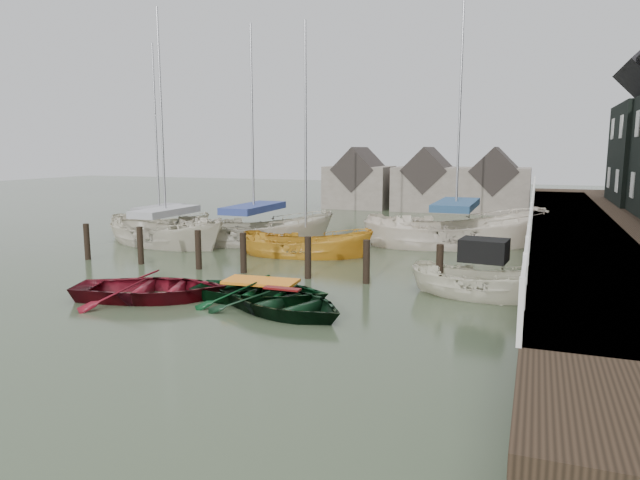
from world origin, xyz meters
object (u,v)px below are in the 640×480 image
at_px(sailboat_b, 254,242).
at_px(sailboat_e, 160,233).
at_px(rowboat_red, 152,299).
at_px(sailboat_d, 455,245).
at_px(rowboat_dkgreen, 282,312).
at_px(sailboat_c, 306,255).
at_px(rowboat_green, 261,301).
at_px(motorboat, 481,294).
at_px(sailboat_a, 167,244).

height_order(sailboat_b, sailboat_e, sailboat_b).
xyz_separation_m(rowboat_red, sailboat_d, (6.88, 12.26, 0.06)).
bearing_deg(sailboat_d, rowboat_dkgreen, 147.46).
relative_size(rowboat_red, sailboat_d, 0.34).
bearing_deg(rowboat_red, sailboat_e, 16.07).
relative_size(sailboat_c, sailboat_e, 0.98).
xyz_separation_m(rowboat_red, rowboat_green, (3.03, 0.90, 0.00)).
bearing_deg(rowboat_dkgreen, sailboat_c, 40.58).
bearing_deg(motorboat, sailboat_a, 78.80).
xyz_separation_m(sailboat_a, sailboat_b, (3.46, 1.74, -0.00)).
relative_size(rowboat_green, rowboat_dkgreen, 0.98).
distance_m(rowboat_dkgreen, sailboat_b, 11.13).
distance_m(rowboat_red, sailboat_d, 14.05).
bearing_deg(sailboat_d, rowboat_green, 141.84).
distance_m(sailboat_a, sailboat_b, 3.88).
bearing_deg(rowboat_dkgreen, sailboat_e, 70.47).
bearing_deg(rowboat_red, motorboat, -87.46).
relative_size(sailboat_b, sailboat_e, 1.06).
height_order(rowboat_green, sailboat_a, sailboat_a).
xyz_separation_m(sailboat_a, sailboat_c, (6.74, -0.13, -0.05)).
bearing_deg(sailboat_a, sailboat_c, -79.42).
distance_m(rowboat_green, motorboat, 6.33).
xyz_separation_m(rowboat_red, rowboat_dkgreen, (4.05, 0.10, 0.00)).
xyz_separation_m(rowboat_dkgreen, sailboat_a, (-9.20, 7.79, 0.06)).
bearing_deg(sailboat_b, sailboat_e, 59.18).
xyz_separation_m(rowboat_red, sailboat_c, (1.60, 7.77, 0.02)).
distance_m(sailboat_a, sailboat_c, 6.74).
bearing_deg(sailboat_a, sailboat_d, -58.39).
height_order(sailboat_b, sailboat_c, sailboat_b).
bearing_deg(sailboat_d, rowboat_red, 131.25).
xyz_separation_m(sailboat_c, sailboat_e, (-9.10, 2.87, 0.05)).
bearing_deg(sailboat_c, rowboat_dkgreen, -171.42).
bearing_deg(rowboat_red, sailboat_c, -30.75).
bearing_deg(sailboat_a, sailboat_b, -51.62).
relative_size(rowboat_green, sailboat_c, 0.39).
height_order(rowboat_dkgreen, sailboat_b, sailboat_b).
relative_size(rowboat_dkgreen, sailboat_c, 0.40).
relative_size(motorboat, sailboat_b, 0.39).
distance_m(rowboat_red, rowboat_green, 3.16).
xyz_separation_m(rowboat_green, motorboat, (5.77, 2.59, 0.10)).
bearing_deg(sailboat_d, sailboat_c, 110.93).
bearing_deg(sailboat_c, sailboat_d, -58.77).
bearing_deg(sailboat_b, rowboat_dkgreen, -170.02).
relative_size(rowboat_red, sailboat_c, 0.43).
xyz_separation_m(sailboat_a, sailboat_e, (-2.36, 2.74, 0.01)).
height_order(sailboat_a, sailboat_d, sailboat_d).
distance_m(motorboat, sailboat_e, 17.80).
bearing_deg(rowboat_dkgreen, sailboat_d, 9.76).
bearing_deg(rowboat_red, sailboat_b, -9.21).
bearing_deg(sailboat_a, rowboat_green, -118.87).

